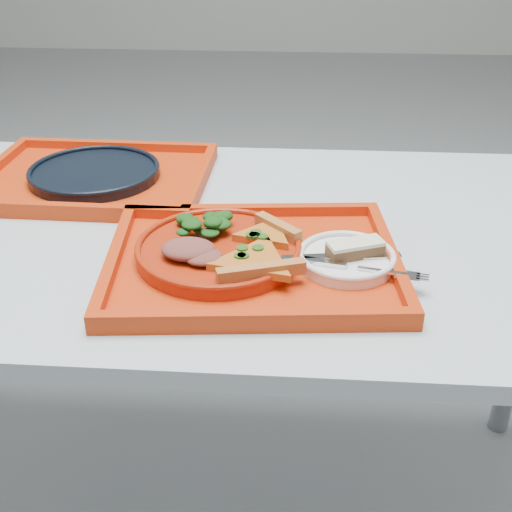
% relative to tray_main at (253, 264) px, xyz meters
% --- Properties ---
extents(ground, '(10.00, 10.00, 0.00)m').
position_rel_tray_main_xyz_m(ground, '(-0.09, 0.14, -0.76)').
color(ground, gray).
rests_on(ground, ground).
extents(table, '(1.60, 0.80, 0.75)m').
position_rel_tray_main_xyz_m(table, '(-0.09, 0.14, -0.08)').
color(table, '#ACB9C1').
rests_on(table, ground).
extents(tray_main, '(0.48, 0.39, 0.01)m').
position_rel_tray_main_xyz_m(tray_main, '(0.00, 0.00, 0.00)').
color(tray_main, '#BC2D09').
rests_on(tray_main, table).
extents(tray_far, '(0.46, 0.36, 0.01)m').
position_rel_tray_main_xyz_m(tray_far, '(-0.34, 0.31, 0.00)').
color(tray_far, '#BC2D09').
rests_on(tray_far, table).
extents(dinner_plate, '(0.26, 0.26, 0.02)m').
position_rel_tray_main_xyz_m(dinner_plate, '(-0.05, 0.01, 0.02)').
color(dinner_plate, '#A2230A').
rests_on(dinner_plate, tray_main).
extents(side_plate, '(0.15, 0.15, 0.01)m').
position_rel_tray_main_xyz_m(side_plate, '(0.15, 0.00, 0.01)').
color(side_plate, white).
rests_on(side_plate, tray_main).
extents(navy_plate, '(0.26, 0.26, 0.02)m').
position_rel_tray_main_xyz_m(navy_plate, '(-0.34, 0.31, 0.01)').
color(navy_plate, black).
rests_on(navy_plate, tray_far).
extents(pizza_slice_a, '(0.17, 0.18, 0.02)m').
position_rel_tray_main_xyz_m(pizza_slice_a, '(0.01, -0.04, 0.03)').
color(pizza_slice_a, orange).
rests_on(pizza_slice_a, dinner_plate).
extents(pizza_slice_b, '(0.14, 0.14, 0.02)m').
position_rel_tray_main_xyz_m(pizza_slice_b, '(0.02, 0.04, 0.03)').
color(pizza_slice_b, orange).
rests_on(pizza_slice_b, dinner_plate).
extents(salad_heap, '(0.08, 0.07, 0.04)m').
position_rel_tray_main_xyz_m(salad_heap, '(-0.09, 0.06, 0.04)').
color(salad_heap, black).
rests_on(salad_heap, dinner_plate).
extents(meat_portion, '(0.08, 0.07, 0.03)m').
position_rel_tray_main_xyz_m(meat_portion, '(-0.10, -0.02, 0.04)').
color(meat_portion, brown).
rests_on(meat_portion, dinner_plate).
extents(dessert_bar, '(0.09, 0.06, 0.02)m').
position_rel_tray_main_xyz_m(dessert_bar, '(0.16, 0.00, 0.03)').
color(dessert_bar, '#4D2E19').
rests_on(dessert_bar, side_plate).
extents(knife, '(0.19, 0.04, 0.01)m').
position_rel_tray_main_xyz_m(knife, '(0.14, -0.01, 0.02)').
color(knife, silver).
rests_on(knife, side_plate).
extents(fork, '(0.19, 0.06, 0.01)m').
position_rel_tray_main_xyz_m(fork, '(0.16, -0.04, 0.02)').
color(fork, silver).
rests_on(fork, side_plate).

